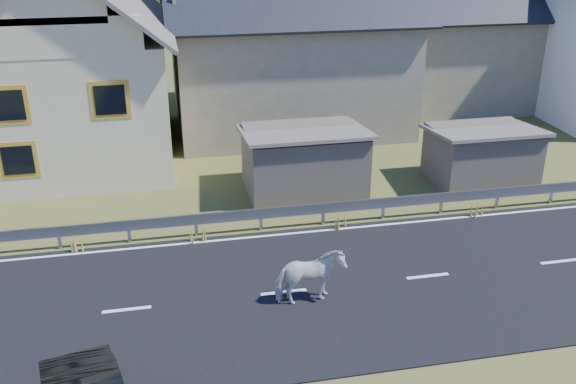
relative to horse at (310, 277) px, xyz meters
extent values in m
plane|color=#424F1E|center=(3.45, 0.57, -0.77)|extent=(160.00, 160.00, 0.00)
cube|color=black|center=(3.45, 0.57, -0.75)|extent=(60.00, 7.00, 0.04)
cube|color=silver|center=(3.45, 0.57, -0.72)|extent=(60.00, 6.60, 0.01)
cube|color=#93969B|center=(3.45, 4.25, -0.19)|extent=(28.00, 0.08, 0.34)
cube|color=#93969B|center=(-6.55, 4.27, -0.42)|extent=(0.10, 0.06, 0.70)
cube|color=#93969B|center=(-4.55, 4.27, -0.42)|extent=(0.10, 0.06, 0.70)
cube|color=#93969B|center=(-2.55, 4.27, -0.42)|extent=(0.10, 0.06, 0.70)
cube|color=#93969B|center=(-0.55, 4.27, -0.42)|extent=(0.10, 0.06, 0.70)
cube|color=#93969B|center=(1.45, 4.27, -0.42)|extent=(0.10, 0.06, 0.70)
cube|color=#93969B|center=(3.45, 4.27, -0.42)|extent=(0.10, 0.06, 0.70)
cube|color=#93969B|center=(5.45, 4.27, -0.42)|extent=(0.10, 0.06, 0.70)
cube|color=#93969B|center=(7.45, 4.27, -0.42)|extent=(0.10, 0.06, 0.70)
cube|color=#93969B|center=(9.45, 4.27, -0.42)|extent=(0.10, 0.06, 0.70)
cube|color=brown|center=(1.45, 7.07, 0.33)|extent=(4.30, 3.30, 2.40)
cube|color=brown|center=(7.95, 6.57, 0.23)|extent=(3.80, 2.90, 2.20)
cube|color=beige|center=(-6.55, 12.57, 1.73)|extent=(7.00, 9.00, 5.00)
cube|color=gold|center=(-8.15, 8.07, 2.63)|extent=(1.30, 0.12, 1.30)
cube|color=gold|center=(-4.95, 8.07, 2.63)|extent=(1.30, 0.12, 1.30)
cube|color=gold|center=(-8.15, 8.07, 0.73)|extent=(1.30, 0.12, 1.30)
cube|color=gray|center=(2.45, 15.57, 1.73)|extent=(10.00, 9.00, 5.00)
cube|color=gray|center=(12.45, 17.57, 1.53)|extent=(9.00, 8.00, 4.60)
ellipsoid|color=#2B3E13|center=(8.45, 180.57, -20.77)|extent=(440.00, 280.00, 260.00)
imported|color=silver|center=(0.00, 0.00, 0.00)|extent=(0.97, 1.80, 1.46)
camera|label=1|loc=(-3.28, -13.41, 8.42)|focal=40.00mm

